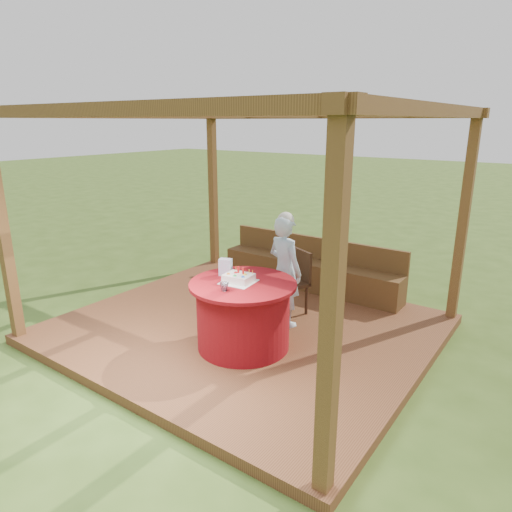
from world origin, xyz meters
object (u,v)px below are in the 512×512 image
Objects in this scene: chair at (294,278)px; drinking_glass at (224,287)px; bench at (310,272)px; elderly_woman at (285,270)px; table at (243,314)px; birthday_cake at (239,278)px; gift_bag at (226,267)px.

drinking_glass is at bearing -88.02° from chair.
drinking_glass reaches higher than bench.
elderly_woman is 1.15m from drinking_glass.
bench is 1.03m from chair.
elderly_woman reaches higher than table.
bench is 1.51m from elderly_woman.
drinking_glass is at bearing -82.45° from birthday_cake.
elderly_woman is 0.84m from gift_bag.
elderly_woman reaches higher than gift_bag.
gift_bag is at bearing -102.61° from chair.
elderly_woman is 0.85m from birthday_cake.
drinking_glass is (0.05, -1.56, 0.36)m from chair.
drinking_glass is at bearing -71.67° from gift_bag.
elderly_woman reaches higher than bench.
bench is 3.42× the size of chair.
gift_bag is (-0.26, -1.16, 0.42)m from chair.
bench is at bearing 105.77° from elderly_woman.
bench is 2.43× the size of table.
table is at bearing -87.23° from chair.
drinking_glass is (-0.05, -1.15, 0.10)m from elderly_woman.
bench is at bearing 97.65° from birthday_cake.
table is 0.83× the size of elderly_woman.
bench is 2.62m from drinking_glass.
gift_bag is 2.09× the size of drinking_glass.
table is at bearing 88.97° from drinking_glass.
elderly_woman is at bearing 83.82° from birthday_cake.
birthday_cake is at bearing -96.18° from elderly_woman.
table is 0.55m from drinking_glass.
gift_bag reaches higher than birthday_cake.
birthday_cake is at bearing -156.96° from table.
elderly_woman is (0.39, -1.38, 0.48)m from bench.
bench is 2.22m from gift_bag.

